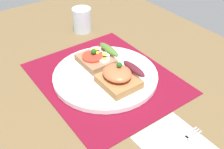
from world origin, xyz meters
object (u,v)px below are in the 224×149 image
at_px(napkin, 177,146).
at_px(drinking_glass, 82,20).
at_px(sandwich_egg_tomato, 98,57).
at_px(sandwich_salmon, 120,76).
at_px(fork, 178,143).
at_px(plate, 105,76).

distance_m(napkin, drinking_glass, 0.55).
bearing_deg(drinking_glass, napkin, -10.77).
relative_size(sandwich_egg_tomato, sandwich_salmon, 0.96).
height_order(sandwich_salmon, fork, sandwich_salmon).
bearing_deg(sandwich_egg_tomato, sandwich_salmon, -3.77).
bearing_deg(fork, sandwich_egg_tomato, 175.76).
distance_m(sandwich_egg_tomato, napkin, 0.33).
relative_size(plate, napkin, 1.91).
bearing_deg(sandwich_salmon, sandwich_egg_tomato, 176.23).
bearing_deg(drinking_glass, sandwich_salmon, -14.48).
bearing_deg(drinking_glass, sandwich_egg_tomato, -19.86).
xyz_separation_m(plate, drinking_glass, (-0.27, 0.09, 0.03)).
relative_size(sandwich_salmon, napkin, 0.69).
height_order(napkin, fork, fork).
height_order(plate, napkin, plate).
relative_size(napkin, fork, 1.05).
distance_m(fork, drinking_glass, 0.55).
height_order(sandwich_egg_tomato, sandwich_salmon, sandwich_salmon).
height_order(sandwich_egg_tomato, napkin, sandwich_egg_tomato).
bearing_deg(sandwich_egg_tomato, napkin, -4.63).
bearing_deg(napkin, sandwich_salmon, 174.93).
relative_size(plate, sandwich_salmon, 2.78).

